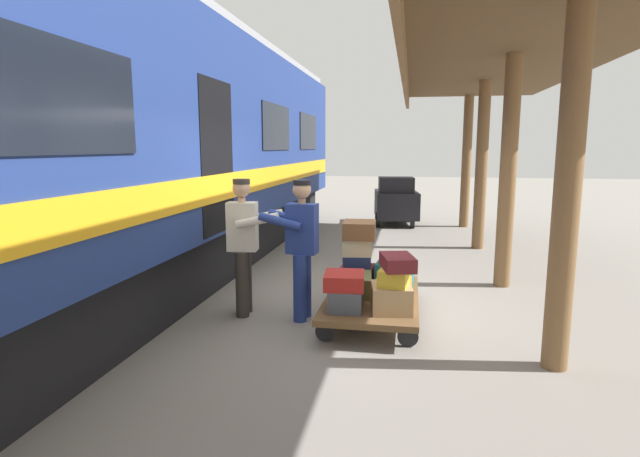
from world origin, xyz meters
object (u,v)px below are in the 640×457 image
suitcase_slate_roller (346,298)px  porter_by_door (244,242)px  suitcase_cream_canvas (356,246)px  suitcase_red_plastic (344,280)px  suitcase_yellow_case (394,277)px  luggage_cart (372,298)px  suitcase_orange_carryall (393,288)px  baggage_tug (396,202)px  train_car (113,149)px  suitcase_maroon_trunk (398,262)px  suitcase_teal_softside (395,273)px  porter_in_overalls (301,245)px  suitcase_burgundy_valise (357,274)px  suitcase_tan_vintage (391,298)px  suitcase_navy_fabric (356,260)px  suitcase_olive_duffel (352,284)px  suitcase_brown_leather (359,230)px

suitcase_slate_roller → porter_by_door: porter_by_door is taller
suitcase_cream_canvas → porter_by_door: 1.49m
suitcase_red_plastic → suitcase_yellow_case: size_ratio=1.24×
luggage_cart → suitcase_slate_roller: suitcase_slate_roller is taller
suitcase_slate_roller → suitcase_cream_canvas: suitcase_cream_canvas is taller
suitcase_orange_carryall → baggage_tug: baggage_tug is taller
suitcase_cream_canvas → baggage_tug: baggage_tug is taller
train_car → baggage_tug: train_car is taller
luggage_cart → train_car: bearing=-5.7°
suitcase_orange_carryall → suitcase_maroon_trunk: bearing=96.0°
suitcase_teal_softside → suitcase_slate_roller: 1.25m
porter_in_overalls → luggage_cart: bearing=-169.0°
suitcase_burgundy_valise → suitcase_tan_vintage: 1.25m
suitcase_teal_softside → suitcase_slate_roller: size_ratio=0.95×
suitcase_orange_carryall → suitcase_cream_canvas: suitcase_cream_canvas is taller
suitcase_navy_fabric → baggage_tug: baggage_tug is taller
porter_in_overalls → porter_by_door: bearing=-3.0°
suitcase_olive_duffel → suitcase_red_plastic: bearing=87.5°
suitcase_brown_leather → porter_in_overalls: 0.97m
suitcase_yellow_case → porter_in_overalls: bearing=-19.8°
suitcase_tan_vintage → suitcase_navy_fabric: bearing=-66.0°
suitcase_cream_canvas → suitcase_maroon_trunk: size_ratio=0.78×
suitcase_tan_vintage → suitcase_orange_carryall: 0.58m
luggage_cart → suitcase_teal_softside: suitcase_teal_softside is taller
suitcase_burgundy_valise → suitcase_cream_canvas: (0.01, 0.03, 0.38)m
suitcase_brown_leather → suitcase_yellow_case: (-0.50, 1.14, -0.33)m
train_car → luggage_cart: train_car is taller
suitcase_olive_duffel → suitcase_navy_fabric: 0.61m
suitcase_brown_leather → baggage_tug: size_ratio=0.28×
train_car → suitcase_tan_vintage: 4.27m
luggage_cart → porter_by_door: bearing=4.7°
suitcase_tan_vintage → porter_in_overalls: size_ratio=0.27×
suitcase_teal_softside → porter_by_door: porter_by_door is taller
train_car → suitcase_teal_softside: size_ratio=35.97×
suitcase_tan_vintage → suitcase_brown_leather: bearing=-67.4°
luggage_cart → suitcase_burgundy_valise: bearing=-66.7°
luggage_cart → suitcase_burgundy_valise: size_ratio=4.61×
train_car → suitcase_maroon_trunk: bearing=166.6°
suitcase_olive_duffel → suitcase_cream_canvas: size_ratio=1.39×
porter_in_overalls → suitcase_teal_softside: bearing=-146.2°
suitcase_teal_softside → suitcase_maroon_trunk: 1.22m
suitcase_burgundy_valise → suitcase_red_plastic: size_ratio=0.96×
suitcase_burgundy_valise → baggage_tug: size_ratio=0.25×
suitcase_burgundy_valise → suitcase_brown_leather: suitcase_brown_leather is taller
suitcase_yellow_case → suitcase_cream_canvas: bearing=-64.5°
suitcase_tan_vintage → suitcase_maroon_trunk: size_ratio=0.92×
suitcase_olive_duffel → suitcase_cream_canvas: suitcase_cream_canvas is taller
train_car → suitcase_red_plastic: 3.74m
train_car → porter_in_overalls: 3.00m
suitcase_teal_softside → suitcase_navy_fabric: suitcase_navy_fabric is taller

